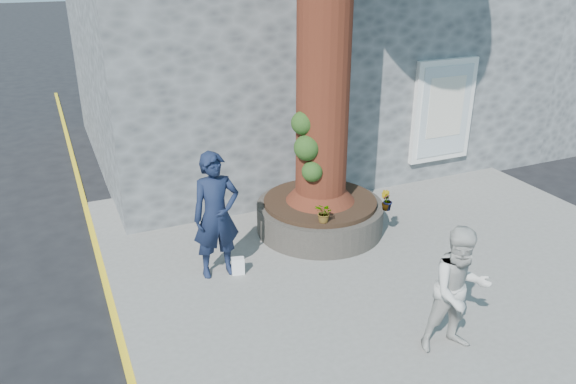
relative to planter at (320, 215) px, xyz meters
name	(u,v)px	position (x,y,z in m)	size (l,w,h in m)	color
ground	(332,301)	(-0.80, -2.00, -0.41)	(120.00, 120.00, 0.00)	black
pavement	(381,249)	(0.70, -1.00, -0.35)	(9.00, 8.00, 0.12)	slate
yellow_line	(114,314)	(-3.85, -1.00, -0.41)	(0.10, 30.00, 0.01)	yellow
stone_shop	(289,24)	(1.70, 5.20, 2.75)	(10.30, 8.30, 6.30)	#4E5153
neighbour_shop	(527,16)	(9.70, 5.20, 2.59)	(6.00, 8.00, 6.00)	#4E5153
planter	(320,215)	(0.00, 0.00, 0.00)	(2.30, 2.30, 0.60)	black
man	(216,216)	(-2.15, -0.72, 0.72)	(0.74, 0.49, 2.03)	#131C35
woman	(459,291)	(0.06, -3.69, 0.56)	(0.83, 0.65, 1.71)	beige
shopping_bag	(238,266)	(-1.88, -0.86, -0.15)	(0.20, 0.12, 0.28)	white
plant_a	(342,174)	(0.71, 0.51, 0.51)	(0.22, 0.15, 0.41)	gray
plant_b	(387,200)	(0.85, -0.85, 0.48)	(0.19, 0.19, 0.35)	gray
plant_c	(387,202)	(0.85, -0.85, 0.46)	(0.17, 0.17, 0.30)	gray
plant_d	(325,213)	(-0.35, -0.85, 0.48)	(0.31, 0.27, 0.34)	gray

